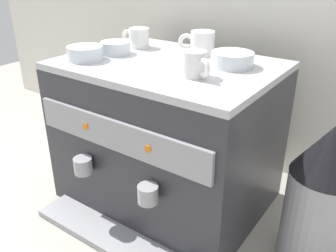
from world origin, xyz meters
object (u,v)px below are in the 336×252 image
(ceramic_cup_2, at_px, (138,38))
(milk_pitcher, at_px, (67,148))
(ceramic_bowl_1, at_px, (85,53))
(ceramic_bowl_2, at_px, (115,48))
(espresso_machine, at_px, (167,135))
(coffee_grinder, at_px, (322,197))
(ceramic_cup_0, at_px, (201,43))
(ceramic_cup_1, at_px, (195,64))
(ceramic_bowl_0, at_px, (232,60))

(ceramic_cup_2, bearing_deg, milk_pitcher, -149.78)
(ceramic_bowl_1, xyz_separation_m, milk_pitcher, (-0.24, 0.07, -0.44))
(ceramic_cup_2, bearing_deg, ceramic_bowl_2, -92.15)
(espresso_machine, height_order, ceramic_bowl_2, ceramic_bowl_2)
(coffee_grinder, height_order, milk_pitcher, coffee_grinder)
(ceramic_cup_0, relative_size, ceramic_bowl_1, 1.03)
(espresso_machine, distance_m, ceramic_cup_1, 0.32)
(ceramic_bowl_1, distance_m, coffee_grinder, 0.79)
(ceramic_bowl_0, bearing_deg, ceramic_cup_2, 175.96)
(espresso_machine, relative_size, ceramic_cup_1, 6.53)
(ceramic_bowl_0, distance_m, milk_pitcher, 0.79)
(ceramic_cup_1, relative_size, coffee_grinder, 0.23)
(ceramic_cup_0, height_order, ceramic_bowl_0, ceramic_cup_0)
(ceramic_bowl_2, relative_size, milk_pitcher, 0.72)
(ceramic_bowl_0, distance_m, ceramic_bowl_2, 0.39)
(espresso_machine, height_order, milk_pitcher, espresso_machine)
(ceramic_bowl_1, bearing_deg, ceramic_cup_0, 46.41)
(ceramic_bowl_0, xyz_separation_m, milk_pitcher, (-0.64, -0.13, -0.44))
(milk_pitcher, bearing_deg, espresso_machine, 6.82)
(ceramic_bowl_1, relative_size, coffee_grinder, 0.26)
(coffee_grinder, bearing_deg, ceramic_cup_0, 161.15)
(ceramic_bowl_0, bearing_deg, ceramic_bowl_2, -167.10)
(ceramic_bowl_1, xyz_separation_m, coffee_grinder, (0.73, 0.10, -0.29))
(espresso_machine, relative_size, ceramic_cup_2, 6.15)
(ceramic_cup_2, height_order, coffee_grinder, ceramic_cup_2)
(ceramic_cup_1, bearing_deg, ceramic_cup_2, 152.64)
(ceramic_bowl_1, distance_m, ceramic_bowl_2, 0.11)
(espresso_machine, relative_size, ceramic_bowl_2, 6.71)
(ceramic_bowl_1, height_order, coffee_grinder, ceramic_bowl_1)
(ceramic_bowl_0, height_order, ceramic_bowl_1, same)
(ceramic_cup_1, xyz_separation_m, ceramic_bowl_0, (0.04, 0.15, -0.01))
(coffee_grinder, xyz_separation_m, milk_pitcher, (-0.97, -0.04, -0.15))
(ceramic_bowl_0, relative_size, ceramic_bowl_1, 1.13)
(ceramic_cup_1, relative_size, milk_pitcher, 0.74)
(ceramic_cup_0, relative_size, ceramic_cup_1, 1.14)
(milk_pitcher, bearing_deg, ceramic_cup_1, -1.66)
(milk_pitcher, bearing_deg, ceramic_bowl_0, 11.45)
(espresso_machine, distance_m, milk_pitcher, 0.50)
(ceramic_bowl_2, bearing_deg, ceramic_cup_2, 87.85)
(espresso_machine, height_order, coffee_grinder, espresso_machine)
(ceramic_cup_2, bearing_deg, coffee_grinder, -9.53)
(espresso_machine, xyz_separation_m, ceramic_cup_1, (0.14, -0.07, 0.28))
(ceramic_bowl_2, bearing_deg, milk_pitcher, -170.65)
(ceramic_bowl_0, relative_size, milk_pitcher, 0.92)
(ceramic_cup_0, bearing_deg, ceramic_bowl_1, -133.59)
(ceramic_bowl_0, height_order, milk_pitcher, ceramic_bowl_0)
(ceramic_cup_2, xyz_separation_m, milk_pitcher, (-0.27, -0.16, -0.45))
(ceramic_cup_2, height_order, ceramic_bowl_0, ceramic_cup_2)
(espresso_machine, distance_m, ceramic_cup_2, 0.35)
(ceramic_bowl_2, xyz_separation_m, coffee_grinder, (0.70, -0.00, -0.29))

